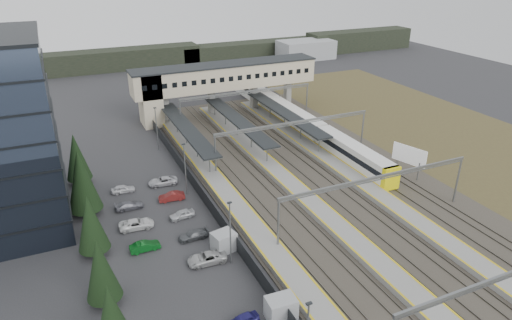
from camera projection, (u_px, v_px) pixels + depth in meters
name	position (u px, v px, depth m)	size (l,w,h in m)	color
ground	(265.00, 215.00, 62.11)	(220.00, 220.00, 0.00)	#2B2B2D
conifer_row	(94.00, 237.00, 48.71)	(4.42, 49.82, 9.50)	black
car_park	(182.00, 259.00, 52.23)	(10.64, 44.61, 1.27)	silver
lampposts	(204.00, 195.00, 58.37)	(0.50, 53.25, 8.07)	slate
fence	(207.00, 202.00, 63.43)	(0.08, 90.00, 2.00)	#26282B
relay_cabin_near	(281.00, 308.00, 44.13)	(2.95, 2.23, 2.38)	#9C9FA2
relay_cabin_far	(224.00, 242.00, 54.30)	(3.00, 2.67, 2.39)	#9C9FA2
rail_corridor	(306.00, 184.00, 69.61)	(34.00, 90.00, 0.92)	#3C372D
canopies	(237.00, 120.00, 85.49)	(23.10, 30.00, 3.28)	black
footbridge	(214.00, 80.00, 96.53)	(40.40, 6.40, 11.20)	#C6B698
gantries	(330.00, 152.00, 66.57)	(28.40, 62.28, 7.17)	slate
train	(296.00, 119.00, 91.67)	(2.84, 59.36, 3.58)	white
billboard	(409.00, 156.00, 71.93)	(1.97, 5.57, 4.91)	slate
scrub_east	(476.00, 149.00, 82.98)	(34.00, 120.00, 0.06)	#4A3F25
treeline_far	(210.00, 53.00, 146.33)	(170.00, 19.00, 7.00)	black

